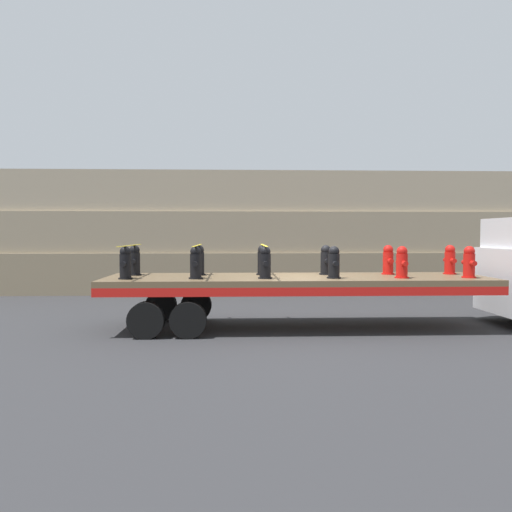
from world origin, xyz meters
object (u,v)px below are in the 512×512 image
at_px(fire_hydrant_black_far_1, 199,261).
at_px(flatbed_trailer, 274,286).
at_px(fire_hydrant_black_near_1, 196,263).
at_px(fire_hydrant_black_far_3, 326,260).
at_px(fire_hydrant_red_far_4, 388,260).
at_px(fire_hydrant_red_near_5, 469,262).
at_px(fire_hydrant_black_near_3, 334,263).
at_px(fire_hydrant_red_near_4, 402,263).
at_px(fire_hydrant_black_near_0, 125,263).
at_px(fire_hydrant_red_far_5, 450,260).
at_px(fire_hydrant_black_far_2, 263,261).
at_px(fire_hydrant_black_near_2, 265,263).
at_px(fire_hydrant_black_far_0, 135,261).

bearing_deg(fire_hydrant_black_far_1, flatbed_trailer, -15.96).
relative_size(fire_hydrant_black_near_1, fire_hydrant_black_far_3, 1.00).
relative_size(fire_hydrant_red_far_4, fire_hydrant_red_near_5, 1.00).
xyz_separation_m(fire_hydrant_black_near_3, fire_hydrant_red_near_4, (1.63, 0.00, 0.00)).
xyz_separation_m(fire_hydrant_black_near_0, fire_hydrant_black_near_1, (1.63, 0.00, 0.00)).
xyz_separation_m(fire_hydrant_black_far_1, fire_hydrant_red_far_5, (6.52, 0.00, 0.00)).
height_order(fire_hydrant_black_near_1, fire_hydrant_red_near_4, same).
bearing_deg(fire_hydrant_black_near_3, fire_hydrant_black_near_0, 180.00).
distance_m(flatbed_trailer, fire_hydrant_black_near_1, 2.05).
xyz_separation_m(fire_hydrant_black_far_2, fire_hydrant_black_far_3, (1.63, 0.00, 0.00)).
bearing_deg(fire_hydrant_black_near_2, fire_hydrant_black_near_0, 180.00).
bearing_deg(fire_hydrant_black_near_1, fire_hydrant_red_near_5, 0.00).
height_order(flatbed_trailer, fire_hydrant_black_far_1, fire_hydrant_black_far_1).
relative_size(fire_hydrant_black_near_1, fire_hydrant_red_near_4, 1.00).
relative_size(fire_hydrant_black_near_1, fire_hydrant_red_far_4, 1.00).
bearing_deg(fire_hydrant_black_far_0, flatbed_trailer, -8.71).
bearing_deg(fire_hydrant_red_near_5, fire_hydrant_black_far_1, 170.63).
relative_size(fire_hydrant_black_far_0, fire_hydrant_black_near_3, 1.00).
height_order(flatbed_trailer, fire_hydrant_black_near_3, fire_hydrant_black_near_3).
xyz_separation_m(flatbed_trailer, fire_hydrant_black_far_0, (-3.51, 0.54, 0.60)).
bearing_deg(fire_hydrant_black_near_3, fire_hydrant_black_far_2, 146.58).
xyz_separation_m(fire_hydrant_black_near_1, fire_hydrant_red_far_5, (6.52, 1.08, 0.00)).
height_order(flatbed_trailer, fire_hydrant_black_far_3, fire_hydrant_black_far_3).
height_order(fire_hydrant_black_far_3, fire_hydrant_red_near_4, same).
height_order(fire_hydrant_black_far_2, fire_hydrant_black_far_3, same).
xyz_separation_m(fire_hydrant_black_far_1, fire_hydrant_red_near_4, (4.89, -1.08, 0.00)).
distance_m(fire_hydrant_black_far_2, fire_hydrant_black_near_3, 1.95).
xyz_separation_m(flatbed_trailer, fire_hydrant_black_near_2, (-0.25, -0.54, 0.60)).
height_order(fire_hydrant_black_far_1, fire_hydrant_black_far_3, same).
xyz_separation_m(fire_hydrant_black_near_2, fire_hydrant_red_near_5, (4.89, 0.00, 0.00)).
relative_size(fire_hydrant_black_near_1, fire_hydrant_red_far_5, 1.00).
relative_size(flatbed_trailer, fire_hydrant_black_near_1, 12.25).
distance_m(fire_hydrant_black_near_2, fire_hydrant_red_near_5, 4.89).
distance_m(fire_hydrant_black_near_0, fire_hydrant_red_far_4, 6.61).
bearing_deg(fire_hydrant_black_far_0, fire_hydrant_red_far_5, 0.00).
height_order(flatbed_trailer, fire_hydrant_red_far_5, fire_hydrant_red_far_5).
bearing_deg(flatbed_trailer, fire_hydrant_black_near_3, -21.29).
height_order(fire_hydrant_black_near_1, fire_hydrant_black_near_2, same).
relative_size(fire_hydrant_black_near_0, fire_hydrant_red_far_5, 1.00).
bearing_deg(fire_hydrant_black_near_2, fire_hydrant_red_far_4, 18.26).
xyz_separation_m(fire_hydrant_black_near_1, fire_hydrant_black_near_2, (1.63, 0.00, 0.00)).
distance_m(fire_hydrant_black_near_0, fire_hydrant_red_near_5, 8.16).
relative_size(fire_hydrant_red_near_5, fire_hydrant_red_far_5, 1.00).
relative_size(fire_hydrant_black_far_0, fire_hydrant_black_near_1, 1.00).
bearing_deg(fire_hydrant_red_far_5, fire_hydrant_red_far_4, 180.00).
xyz_separation_m(fire_hydrant_black_far_0, fire_hydrant_black_near_2, (3.26, -1.08, 0.00)).
bearing_deg(fire_hydrant_red_near_5, fire_hydrant_red_far_5, 90.00).
bearing_deg(fire_hydrant_black_far_0, fire_hydrant_black_far_1, 0.00).
height_order(fire_hydrant_black_near_0, fire_hydrant_black_far_0, same).
bearing_deg(fire_hydrant_black_near_0, fire_hydrant_red_near_5, 0.00).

